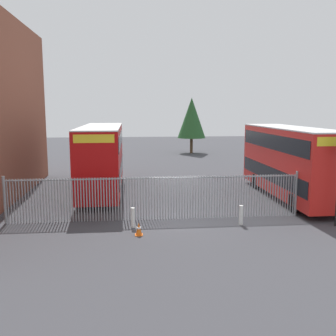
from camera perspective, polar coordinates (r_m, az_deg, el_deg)
name	(u,v)px	position (r m, az deg, el deg)	size (l,w,h in m)	color
ground_plane	(162,187)	(27.36, -0.84, -2.87)	(100.00, 100.00, 0.00)	#3D3D42
palisade_fence	(156,197)	(19.24, -1.81, -4.28)	(14.79, 0.14, 2.35)	gray
double_decker_bus_near_gate	(290,160)	(24.87, 17.70, 1.20)	(2.54, 10.81, 4.42)	red
double_decker_bus_behind_fence_left	(102,156)	(25.78, -9.83, 1.75)	(2.54, 10.81, 4.42)	#B70C0C
bollard_near_left	(133,218)	(18.19, -5.27, -7.38)	(0.20, 0.20, 0.95)	silver
bollard_center_front	(241,215)	(18.85, 10.83, -6.91)	(0.20, 0.20, 0.95)	silver
traffic_cone_by_gate	(139,229)	(17.13, -4.38, -9.05)	(0.34, 0.34, 0.59)	orange
tree_tall_back	(192,118)	(48.24, 3.54, 7.45)	(3.50, 3.50, 6.93)	#4C3823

